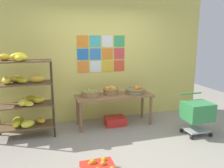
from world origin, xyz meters
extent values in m
plane|color=gray|center=(0.00, 0.00, 0.00)|extent=(9.28, 9.28, 0.00)
cube|color=#DCCF60|center=(0.00, 1.67, 1.47)|extent=(5.03, 0.06, 2.93)
cube|color=orange|center=(-0.38, 1.63, 1.77)|extent=(0.25, 0.01, 0.25)
cube|color=#40B2AC|center=(-0.10, 1.63, 1.77)|extent=(0.25, 0.01, 0.25)
cube|color=silver|center=(0.18, 1.63, 1.77)|extent=(0.25, 0.01, 0.25)
cube|color=#38A15B|center=(0.45, 1.63, 1.77)|extent=(0.25, 0.01, 0.25)
cube|color=#276AB8|center=(-0.38, 1.63, 1.50)|extent=(0.25, 0.01, 0.25)
cube|color=#3479BF|center=(-0.10, 1.63, 1.50)|extent=(0.25, 0.01, 0.25)
cube|color=orange|center=(0.18, 1.63, 1.50)|extent=(0.25, 0.01, 0.25)
cube|color=#D24243|center=(0.45, 1.63, 1.50)|extent=(0.25, 0.01, 0.25)
cube|color=orange|center=(-0.38, 1.63, 1.22)|extent=(0.25, 0.01, 0.25)
cube|color=silver|center=(-0.10, 1.63, 1.22)|extent=(0.25, 0.01, 0.25)
cube|color=gold|center=(0.18, 1.63, 1.22)|extent=(0.25, 0.01, 0.25)
cube|color=#DB4A2A|center=(0.45, 1.63, 1.22)|extent=(0.25, 0.01, 0.25)
cylinder|color=#342717|center=(-1.07, 0.89, 0.72)|extent=(0.04, 0.04, 1.45)
cylinder|color=#342717|center=(-1.07, 1.27, 0.72)|extent=(0.04, 0.04, 1.45)
cube|color=brown|center=(-1.57, 1.08, 0.21)|extent=(1.04, 0.42, 0.03)
ellipsoid|color=yellow|center=(-1.73, 1.02, 0.29)|extent=(0.20, 0.26, 0.14)
ellipsoid|color=yellow|center=(-1.31, 1.10, 0.29)|extent=(0.22, 0.25, 0.12)
ellipsoid|color=yellow|center=(-1.54, 0.95, 0.30)|extent=(0.30, 0.25, 0.14)
ellipsoid|color=yellow|center=(-1.73, 1.21, 0.29)|extent=(0.25, 0.24, 0.14)
cube|color=brown|center=(-1.57, 1.08, 0.62)|extent=(1.04, 0.42, 0.02)
ellipsoid|color=yellow|center=(-1.45, 1.19, 0.70)|extent=(0.33, 0.32, 0.14)
ellipsoid|color=yellow|center=(-1.32, 1.09, 0.70)|extent=(0.25, 0.20, 0.12)
ellipsoid|color=gold|center=(-1.52, 0.95, 0.68)|extent=(0.30, 0.31, 0.10)
ellipsoid|color=yellow|center=(-1.60, 0.99, 0.70)|extent=(0.18, 0.25, 0.14)
cube|color=brown|center=(-1.57, 1.08, 1.03)|extent=(1.04, 0.42, 0.02)
ellipsoid|color=yellow|center=(-1.33, 1.04, 1.11)|extent=(0.30, 0.16, 0.15)
ellipsoid|color=yellow|center=(-1.60, 1.05, 1.09)|extent=(0.28, 0.31, 0.11)
ellipsoid|color=yellow|center=(-1.69, 1.19, 1.10)|extent=(0.30, 0.27, 0.13)
ellipsoid|color=yellow|center=(-1.84, 1.04, 1.11)|extent=(0.15, 0.27, 0.14)
cube|color=brown|center=(-1.57, 1.08, 1.44)|extent=(1.04, 0.42, 0.02)
ellipsoid|color=yellow|center=(-1.61, 1.02, 1.52)|extent=(0.31, 0.22, 0.15)
ellipsoid|color=yellow|center=(-1.86, 1.14, 1.51)|extent=(0.27, 0.27, 0.12)
ellipsoid|color=yellow|center=(-1.56, 0.97, 1.50)|extent=(0.25, 0.19, 0.10)
ellipsoid|color=yellow|center=(-1.60, 0.93, 1.51)|extent=(0.18, 0.26, 0.12)
cube|color=olive|center=(0.20, 1.18, 0.64)|extent=(1.63, 0.56, 0.04)
cylinder|color=#896040|center=(-0.56, 0.96, 0.31)|extent=(0.06, 0.06, 0.62)
cylinder|color=#866242|center=(0.95, 0.96, 0.31)|extent=(0.06, 0.06, 0.62)
cylinder|color=olive|center=(-0.56, 1.40, 0.31)|extent=(0.06, 0.06, 0.62)
cylinder|color=olive|center=(0.95, 1.40, 0.31)|extent=(0.06, 0.06, 0.62)
cylinder|color=olive|center=(0.14, 1.24, 0.72)|extent=(0.32, 0.32, 0.12)
torus|color=#996D3F|center=(0.14, 1.24, 0.78)|extent=(0.34, 0.34, 0.02)
sphere|color=gold|center=(0.07, 1.26, 0.79)|extent=(0.08, 0.08, 0.08)
sphere|color=gold|center=(0.16, 1.28, 0.79)|extent=(0.08, 0.08, 0.08)
sphere|color=gold|center=(0.14, 1.25, 0.81)|extent=(0.09, 0.09, 0.09)
sphere|color=gold|center=(0.19, 1.20, 0.79)|extent=(0.10, 0.10, 0.10)
sphere|color=gold|center=(0.17, 1.24, 0.79)|extent=(0.10, 0.10, 0.10)
cylinder|color=olive|center=(0.65, 1.15, 0.71)|extent=(0.38, 0.38, 0.10)
torus|color=olive|center=(0.65, 1.15, 0.76)|extent=(0.41, 0.41, 0.03)
sphere|color=orange|center=(0.67, 1.10, 0.78)|extent=(0.08, 0.08, 0.08)
sphere|color=orange|center=(0.71, 1.20, 0.78)|extent=(0.10, 0.10, 0.10)
sphere|color=orange|center=(0.75, 1.16, 0.78)|extent=(0.09, 0.09, 0.09)
cylinder|color=#997A47|center=(-0.31, 1.21, 0.72)|extent=(0.38, 0.38, 0.11)
torus|color=#9D804D|center=(-0.31, 1.21, 0.78)|extent=(0.40, 0.40, 0.02)
sphere|color=#6FC13B|center=(-0.44, 1.16, 0.79)|extent=(0.05, 0.05, 0.05)
sphere|color=#6FCA3A|center=(-0.35, 1.20, 0.78)|extent=(0.06, 0.06, 0.06)
sphere|color=#78C431|center=(-0.23, 1.09, 0.79)|extent=(0.06, 0.06, 0.06)
sphere|color=#82C131|center=(-0.32, 1.08, 0.78)|extent=(0.05, 0.05, 0.05)
sphere|color=#78CD2E|center=(-0.32, 1.34, 0.78)|extent=(0.04, 0.04, 0.04)
cube|color=red|center=(0.21, 1.14, 0.09)|extent=(0.44, 0.32, 0.18)
sphere|color=orange|center=(-0.65, -0.46, 0.15)|extent=(0.08, 0.08, 0.08)
sphere|color=orange|center=(-0.61, -0.44, 0.16)|extent=(0.09, 0.09, 0.09)
sphere|color=orange|center=(-0.48, -0.52, 0.16)|extent=(0.08, 0.08, 0.08)
sphere|color=orange|center=(-0.44, -0.41, 0.15)|extent=(0.09, 0.09, 0.09)
sphere|color=black|center=(1.36, 0.07, 0.04)|extent=(0.08, 0.08, 0.08)
sphere|color=black|center=(1.78, 0.07, 0.04)|extent=(0.08, 0.08, 0.08)
sphere|color=black|center=(1.36, 0.40, 0.04)|extent=(0.08, 0.08, 0.08)
sphere|color=black|center=(1.78, 0.40, 0.04)|extent=(0.08, 0.08, 0.08)
cube|color=#A5A8AD|center=(1.57, 0.24, 0.10)|extent=(0.44, 0.35, 0.03)
cube|color=#328746|center=(1.57, 0.24, 0.47)|extent=(0.52, 0.43, 0.33)
cylinder|color=#328746|center=(1.57, 0.48, 0.76)|extent=(0.49, 0.03, 0.03)
camera|label=1|loc=(-1.16, -3.22, 1.85)|focal=36.00mm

